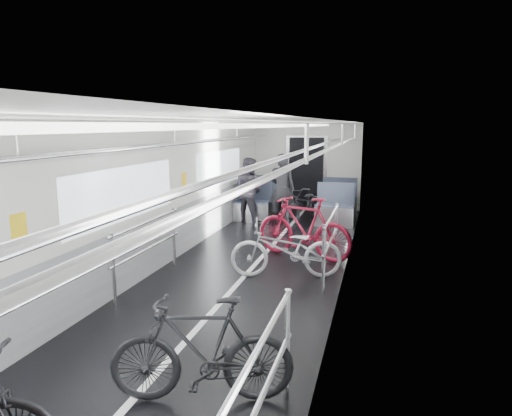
{
  "coord_description": "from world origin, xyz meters",
  "views": [
    {
      "loc": [
        1.97,
        -5.66,
        2.35
      ],
      "look_at": [
        0.0,
        1.61,
        0.97
      ],
      "focal_mm": 32.0,
      "sensor_mm": 36.0,
      "label": 1
    }
  ],
  "objects_px": {
    "bike_aisle": "(305,205)",
    "person_seated": "(248,190)",
    "bike_right_mid": "(286,249)",
    "person_standing": "(282,189)",
    "bike_right_near": "(202,350)",
    "bike_right_far": "(304,228)"
  },
  "relations": [
    {
      "from": "bike_right_far",
      "to": "person_standing",
      "type": "height_order",
      "value": "person_standing"
    },
    {
      "from": "bike_right_mid",
      "to": "bike_right_far",
      "type": "relative_size",
      "value": 0.93
    },
    {
      "from": "bike_right_near",
      "to": "bike_right_mid",
      "type": "bearing_deg",
      "value": 163.67
    },
    {
      "from": "bike_right_mid",
      "to": "person_seated",
      "type": "bearing_deg",
      "value": -169.51
    },
    {
      "from": "bike_aisle",
      "to": "person_standing",
      "type": "height_order",
      "value": "person_standing"
    },
    {
      "from": "bike_right_mid",
      "to": "person_standing",
      "type": "height_order",
      "value": "person_standing"
    },
    {
      "from": "bike_right_near",
      "to": "bike_right_mid",
      "type": "xyz_separation_m",
      "value": [
        0.05,
        3.37,
        -0.02
      ]
    },
    {
      "from": "bike_right_far",
      "to": "person_seated",
      "type": "distance_m",
      "value": 3.23
    },
    {
      "from": "bike_right_near",
      "to": "person_standing",
      "type": "xyz_separation_m",
      "value": [
        -0.83,
        7.12,
        0.38
      ]
    },
    {
      "from": "person_seated",
      "to": "bike_right_mid",
      "type": "bearing_deg",
      "value": 130.08
    },
    {
      "from": "bike_right_mid",
      "to": "bike_aisle",
      "type": "bearing_deg",
      "value": 170.98
    },
    {
      "from": "person_seated",
      "to": "bike_right_near",
      "type": "bearing_deg",
      "value": 118.92
    },
    {
      "from": "bike_right_mid",
      "to": "person_standing",
      "type": "bearing_deg",
      "value": 179.42
    },
    {
      "from": "bike_right_mid",
      "to": "person_seated",
      "type": "distance_m",
      "value": 4.18
    },
    {
      "from": "person_standing",
      "to": "bike_right_near",
      "type": "bearing_deg",
      "value": 88.56
    },
    {
      "from": "bike_right_far",
      "to": "person_seated",
      "type": "bearing_deg",
      "value": -127.84
    },
    {
      "from": "person_seated",
      "to": "bike_right_far",
      "type": "bearing_deg",
      "value": 139.69
    },
    {
      "from": "bike_aisle",
      "to": "person_seated",
      "type": "height_order",
      "value": "person_seated"
    },
    {
      "from": "bike_right_near",
      "to": "bike_right_far",
      "type": "xyz_separation_m",
      "value": [
        0.14,
        4.49,
        0.08
      ]
    },
    {
      "from": "bike_aisle",
      "to": "person_standing",
      "type": "bearing_deg",
      "value": -164.37
    },
    {
      "from": "bike_right_near",
      "to": "bike_right_far",
      "type": "relative_size",
      "value": 0.85
    },
    {
      "from": "person_standing",
      "to": "person_seated",
      "type": "height_order",
      "value": "person_standing"
    }
  ]
}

